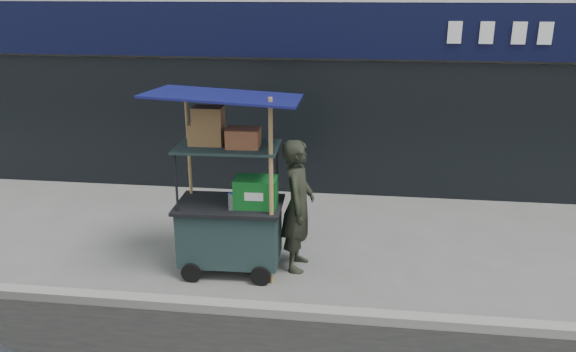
# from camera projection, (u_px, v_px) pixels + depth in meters

# --- Properties ---
(ground) EXTENTS (80.00, 80.00, 0.00)m
(ground) POSITION_uv_depth(u_px,v_px,m) (290.00, 307.00, 6.67)
(ground) COLOR #5F605B
(ground) RESTS_ON ground
(curb) EXTENTS (80.00, 0.18, 0.12)m
(curb) POSITION_uv_depth(u_px,v_px,m) (288.00, 311.00, 6.46)
(curb) COLOR gray
(curb) RESTS_ON ground
(vendor_cart) EXTENTS (1.86, 1.34, 2.46)m
(vendor_cart) POSITION_uv_depth(u_px,v_px,m) (231.00, 210.00, 7.27)
(vendor_cart) COLOR #1B2E2E
(vendor_cart) RESTS_ON ground
(vendor_man) EXTENTS (0.45, 0.67, 1.78)m
(vendor_man) POSITION_uv_depth(u_px,v_px,m) (298.00, 206.00, 7.34)
(vendor_man) COLOR black
(vendor_man) RESTS_ON ground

